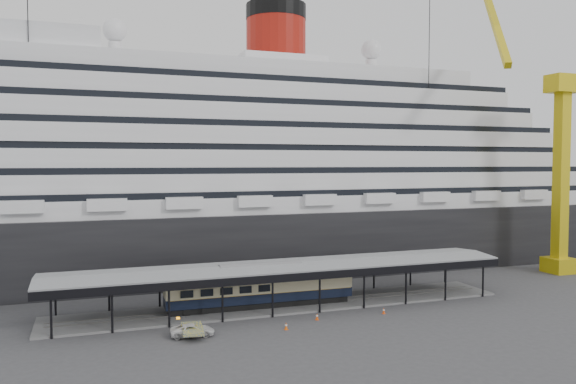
% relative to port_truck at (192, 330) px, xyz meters
% --- Properties ---
extents(ground, '(200.00, 200.00, 0.00)m').
position_rel_port_truck_xyz_m(ground, '(12.67, 3.00, -0.61)').
color(ground, '#3A3A3D').
rests_on(ground, ground).
extents(cruise_ship, '(130.00, 30.00, 43.90)m').
position_rel_port_truck_xyz_m(cruise_ship, '(12.72, 35.00, 17.74)').
color(cruise_ship, black).
rests_on(cruise_ship, ground).
extents(platform_canopy, '(56.00, 9.18, 5.30)m').
position_rel_port_truck_xyz_m(platform_canopy, '(12.67, 8.00, 1.75)').
color(platform_canopy, slate).
rests_on(platform_canopy, ground).
extents(crane_yellow, '(23.83, 18.78, 47.60)m').
position_rel_port_truck_xyz_m(crane_yellow, '(59.73, 13.54, 19.35)').
color(crane_yellow, gold).
rests_on(crane_yellow, ground).
extents(port_truck, '(4.59, 2.48, 1.22)m').
position_rel_port_truck_xyz_m(port_truck, '(0.00, 0.00, 0.00)').
color(port_truck, silver).
rests_on(port_truck, ground).
extents(pullman_carriage, '(22.73, 3.41, 22.27)m').
position_rel_port_truck_xyz_m(pullman_carriage, '(9.63, 8.00, 2.09)').
color(pullman_carriage, black).
rests_on(pullman_carriage, ground).
extents(traffic_cone_left, '(0.47, 0.47, 0.77)m').
position_rel_port_truck_xyz_m(traffic_cone_left, '(14.09, 1.19, -0.23)').
color(traffic_cone_left, '#DA470C').
rests_on(traffic_cone_left, ground).
extents(traffic_cone_mid, '(0.40, 0.40, 0.78)m').
position_rel_port_truck_xyz_m(traffic_cone_mid, '(9.64, -1.08, -0.23)').
color(traffic_cone_mid, '#EE5A0D').
rests_on(traffic_cone_mid, ground).
extents(traffic_cone_right, '(0.39, 0.39, 0.69)m').
position_rel_port_truck_xyz_m(traffic_cone_right, '(22.37, 0.97, -0.27)').
color(traffic_cone_right, '#F34D0D').
rests_on(traffic_cone_right, ground).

